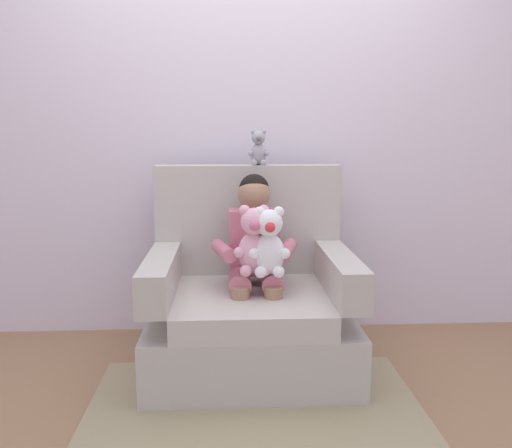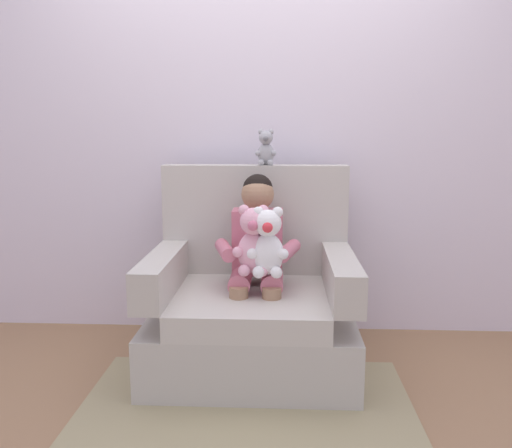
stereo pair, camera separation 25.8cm
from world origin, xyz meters
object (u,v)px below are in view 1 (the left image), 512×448
plush_grey_on_backrest (258,148)px  plush_pink (254,242)px  plush_white (269,243)px  seated_child (255,247)px  armchair (250,305)px

plush_grey_on_backrest → plush_pink: bearing=-96.7°
plush_grey_on_backrest → plush_white: bearing=-87.7°
seated_child → armchair: bearing=-159.9°
armchair → seated_child: armchair is taller
armchair → seated_child: 0.31m
plush_pink → plush_white: plush_pink is taller
seated_child → plush_grey_on_backrest: bearing=80.3°
plush_pink → seated_child: bearing=77.7°
armchair → plush_white: bearing=-62.4°
plush_pink → plush_white: 0.07m
plush_white → plush_grey_on_backrest: bearing=109.1°
plush_pink → plush_white: (0.07, -0.03, -0.00)m
plush_grey_on_backrest → seated_child: bearing=-97.6°
armchair → plush_grey_on_backrest: (0.06, 0.30, 0.80)m
armchair → seated_child: size_ratio=1.25×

